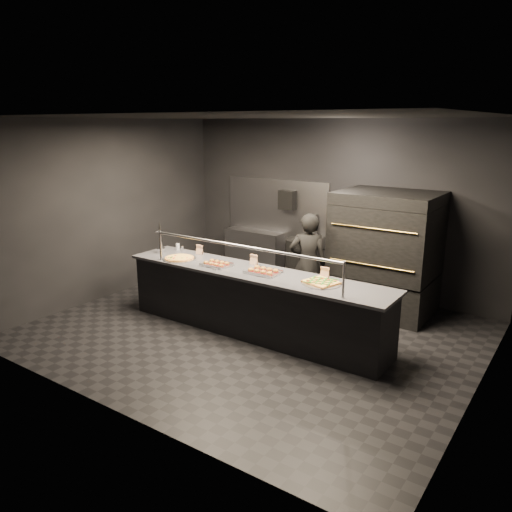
% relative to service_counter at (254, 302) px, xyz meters
% --- Properties ---
extents(room, '(6.04, 6.00, 3.00)m').
position_rel_service_counter_xyz_m(room, '(-0.02, 0.05, 1.03)').
color(room, black).
rests_on(room, ground).
extents(service_counter, '(4.10, 0.78, 1.37)m').
position_rel_service_counter_xyz_m(service_counter, '(0.00, 0.00, 0.00)').
color(service_counter, black).
rests_on(service_counter, ground).
extents(pizza_oven, '(1.50, 1.23, 1.91)m').
position_rel_service_counter_xyz_m(pizza_oven, '(1.20, 1.90, 0.50)').
color(pizza_oven, black).
rests_on(pizza_oven, ground).
extents(prep_shelf, '(1.20, 0.35, 0.90)m').
position_rel_service_counter_xyz_m(prep_shelf, '(-1.60, 2.32, -0.01)').
color(prep_shelf, '#99999E').
rests_on(prep_shelf, ground).
extents(towel_dispenser, '(0.30, 0.20, 0.35)m').
position_rel_service_counter_xyz_m(towel_dispenser, '(-0.90, 2.39, 1.09)').
color(towel_dispenser, black).
rests_on(towel_dispenser, room).
extents(fire_extinguisher, '(0.14, 0.14, 0.51)m').
position_rel_service_counter_xyz_m(fire_extinguisher, '(-0.35, 2.40, 0.60)').
color(fire_extinguisher, '#B2B2B7').
rests_on(fire_extinguisher, room).
extents(beer_tap, '(0.13, 0.19, 0.51)m').
position_rel_service_counter_xyz_m(beer_tap, '(-1.80, 0.00, 0.60)').
color(beer_tap, silver).
rests_on(beer_tap, service_counter).
extents(round_pizza, '(0.51, 0.51, 0.03)m').
position_rel_service_counter_xyz_m(round_pizza, '(-1.29, -0.12, 0.47)').
color(round_pizza, silver).
rests_on(round_pizza, service_counter).
extents(slider_tray_a, '(0.47, 0.40, 0.07)m').
position_rel_service_counter_xyz_m(slider_tray_a, '(-0.60, -0.08, 0.48)').
color(slider_tray_a, silver).
rests_on(slider_tray_a, service_counter).
extents(slider_tray_b, '(0.48, 0.38, 0.07)m').
position_rel_service_counter_xyz_m(slider_tray_b, '(0.17, -0.01, 0.48)').
color(slider_tray_b, silver).
rests_on(slider_tray_b, service_counter).
extents(square_pizza, '(0.50, 0.50, 0.05)m').
position_rel_service_counter_xyz_m(square_pizza, '(1.04, 0.02, 0.47)').
color(square_pizza, silver).
rests_on(square_pizza, service_counter).
extents(condiment_jar, '(0.16, 0.06, 0.10)m').
position_rel_service_counter_xyz_m(condiment_jar, '(-1.67, 0.28, 0.51)').
color(condiment_jar, silver).
rests_on(condiment_jar, service_counter).
extents(tent_cards, '(2.32, 0.04, 0.15)m').
position_rel_service_counter_xyz_m(tent_cards, '(-0.15, 0.28, 0.53)').
color(tent_cards, white).
rests_on(tent_cards, service_counter).
extents(trash_bin, '(0.54, 0.54, 0.90)m').
position_rel_service_counter_xyz_m(trash_bin, '(-0.49, 2.18, -0.02)').
color(trash_bin, black).
rests_on(trash_bin, ground).
extents(worker, '(0.70, 0.62, 1.60)m').
position_rel_service_counter_xyz_m(worker, '(0.24, 1.14, 0.34)').
color(worker, black).
rests_on(worker, ground).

